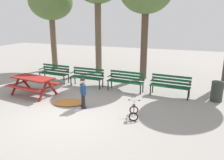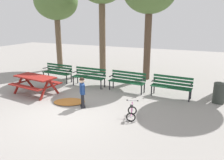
{
  "view_description": "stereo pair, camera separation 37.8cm",
  "coord_description": "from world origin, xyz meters",
  "px_view_note": "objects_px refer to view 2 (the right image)",
  "views": [
    {
      "loc": [
        3.78,
        -5.68,
        3.07
      ],
      "look_at": [
        0.92,
        1.81,
        0.85
      ],
      "focal_mm": 35.4,
      "sensor_mm": 36.0,
      "label": 1
    },
    {
      "loc": [
        4.13,
        -5.54,
        3.07
      ],
      "look_at": [
        0.92,
        1.81,
        0.85
      ],
      "focal_mm": 35.4,
      "sensor_mm": 36.0,
      "label": 2
    }
  ],
  "objects_px": {
    "park_bench_left": "(89,75)",
    "park_bench_right": "(127,80)",
    "park_bench_far_right": "(172,85)",
    "picnic_table": "(35,80)",
    "child_standing": "(82,90)",
    "park_bench_far_left": "(58,71)",
    "trash_bin": "(219,93)",
    "kids_bicycle": "(132,112)"
  },
  "relations": [
    {
      "from": "park_bench_left",
      "to": "park_bench_right",
      "type": "bearing_deg",
      "value": -0.3
    },
    {
      "from": "park_bench_right",
      "to": "park_bench_far_right",
      "type": "xyz_separation_m",
      "value": [
        1.9,
        -0.01,
        0.0
      ]
    },
    {
      "from": "picnic_table",
      "to": "park_bench_left",
      "type": "height_order",
      "value": "park_bench_left"
    },
    {
      "from": "park_bench_right",
      "to": "child_standing",
      "type": "distance_m",
      "value": 2.56
    },
    {
      "from": "park_bench_right",
      "to": "park_bench_far_right",
      "type": "height_order",
      "value": "same"
    },
    {
      "from": "park_bench_far_left",
      "to": "park_bench_left",
      "type": "xyz_separation_m",
      "value": [
        1.9,
        -0.12,
        0.0
      ]
    },
    {
      "from": "park_bench_left",
      "to": "trash_bin",
      "type": "bearing_deg",
      "value": 0.19
    },
    {
      "from": "trash_bin",
      "to": "kids_bicycle",
      "type": "bearing_deg",
      "value": -134.72
    },
    {
      "from": "park_bench_far_right",
      "to": "picnic_table",
      "type": "bearing_deg",
      "value": -160.34
    },
    {
      "from": "park_bench_right",
      "to": "child_standing",
      "type": "relative_size",
      "value": 1.46
    },
    {
      "from": "picnic_table",
      "to": "park_bench_far_right",
      "type": "bearing_deg",
      "value": 19.66
    },
    {
      "from": "trash_bin",
      "to": "park_bench_far_left",
      "type": "bearing_deg",
      "value": 179.23
    },
    {
      "from": "park_bench_right",
      "to": "child_standing",
      "type": "height_order",
      "value": "child_standing"
    },
    {
      "from": "park_bench_far_left",
      "to": "park_bench_left",
      "type": "distance_m",
      "value": 1.9
    },
    {
      "from": "park_bench_far_right",
      "to": "kids_bicycle",
      "type": "xyz_separation_m",
      "value": [
        -0.83,
        -2.57,
        -0.31
      ]
    },
    {
      "from": "trash_bin",
      "to": "child_standing",
      "type": "bearing_deg",
      "value": -151.42
    },
    {
      "from": "picnic_table",
      "to": "park_bench_far_left",
      "type": "height_order",
      "value": "park_bench_far_left"
    },
    {
      "from": "park_bench_far_right",
      "to": "kids_bicycle",
      "type": "bearing_deg",
      "value": -107.82
    },
    {
      "from": "park_bench_right",
      "to": "kids_bicycle",
      "type": "relative_size",
      "value": 2.64
    },
    {
      "from": "park_bench_far_right",
      "to": "trash_bin",
      "type": "height_order",
      "value": "park_bench_far_right"
    },
    {
      "from": "picnic_table",
      "to": "kids_bicycle",
      "type": "relative_size",
      "value": 3.18
    },
    {
      "from": "park_bench_right",
      "to": "trash_bin",
      "type": "relative_size",
      "value": 2.1
    },
    {
      "from": "park_bench_right",
      "to": "kids_bicycle",
      "type": "distance_m",
      "value": 2.81
    },
    {
      "from": "park_bench_left",
      "to": "child_standing",
      "type": "height_order",
      "value": "child_standing"
    },
    {
      "from": "park_bench_far_right",
      "to": "kids_bicycle",
      "type": "distance_m",
      "value": 2.72
    },
    {
      "from": "kids_bicycle",
      "to": "trash_bin",
      "type": "height_order",
      "value": "trash_bin"
    },
    {
      "from": "picnic_table",
      "to": "park_bench_right",
      "type": "height_order",
      "value": "park_bench_right"
    },
    {
      "from": "park_bench_far_left",
      "to": "park_bench_right",
      "type": "xyz_separation_m",
      "value": [
        3.8,
        -0.13,
        0.0
      ]
    },
    {
      "from": "park_bench_far_left",
      "to": "picnic_table",
      "type": "bearing_deg",
      "value": -79.47
    },
    {
      "from": "park_bench_left",
      "to": "kids_bicycle",
      "type": "height_order",
      "value": "park_bench_left"
    },
    {
      "from": "park_bench_left",
      "to": "park_bench_right",
      "type": "xyz_separation_m",
      "value": [
        1.9,
        -0.01,
        0.0
      ]
    },
    {
      "from": "park_bench_left",
      "to": "picnic_table",
      "type": "bearing_deg",
      "value": -128.36
    },
    {
      "from": "park_bench_right",
      "to": "trash_bin",
      "type": "bearing_deg",
      "value": 0.44
    },
    {
      "from": "park_bench_far_left",
      "to": "park_bench_far_right",
      "type": "relative_size",
      "value": 1.0
    },
    {
      "from": "kids_bicycle",
      "to": "park_bench_left",
      "type": "bearing_deg",
      "value": 139.01
    },
    {
      "from": "child_standing",
      "to": "kids_bicycle",
      "type": "relative_size",
      "value": 1.81
    },
    {
      "from": "picnic_table",
      "to": "park_bench_left",
      "type": "xyz_separation_m",
      "value": [
        1.52,
        1.92,
        -0.08
      ]
    },
    {
      "from": "park_bench_far_left",
      "to": "park_bench_left",
      "type": "bearing_deg",
      "value": -3.57
    },
    {
      "from": "trash_bin",
      "to": "park_bench_left",
      "type": "bearing_deg",
      "value": -179.81
    },
    {
      "from": "park_bench_left",
      "to": "child_standing",
      "type": "xyz_separation_m",
      "value": [
        1.07,
        -2.42,
        0.15
      ]
    },
    {
      "from": "picnic_table",
      "to": "park_bench_far_left",
      "type": "xyz_separation_m",
      "value": [
        -0.38,
        2.04,
        -0.08
      ]
    },
    {
      "from": "child_standing",
      "to": "park_bench_far_left",
      "type": "bearing_deg",
      "value": 139.44
    }
  ]
}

